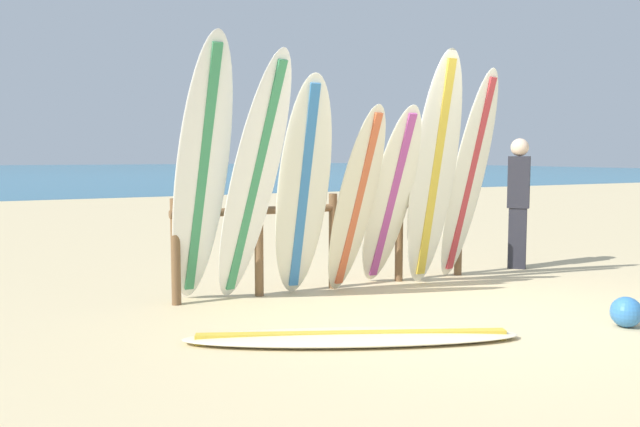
# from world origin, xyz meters

# --- Properties ---
(ground_plane) EXTENTS (120.00, 120.00, 0.00)m
(ground_plane) POSITION_xyz_m (0.00, 0.00, 0.00)
(ground_plane) COLOR #D3BC8C
(ocean_water) EXTENTS (120.00, 80.00, 0.01)m
(ocean_water) POSITION_xyz_m (0.00, 58.00, 0.00)
(ocean_water) COLOR #196B93
(ocean_water) RESTS_ON ground
(surfboard_rack) EXTENTS (3.51, 0.09, 1.02)m
(surfboard_rack) POSITION_xyz_m (-0.49, 1.62, 0.64)
(surfboard_rack) COLOR brown
(surfboard_rack) RESTS_ON ground
(surfboard_leaning_far_left) EXTENTS (0.50, 1.17, 2.49)m
(surfboard_leaning_far_left) POSITION_xyz_m (-2.02, 1.34, 1.24)
(surfboard_leaning_far_left) COLOR white
(surfboard_leaning_far_left) RESTS_ON ground
(surfboard_leaning_left) EXTENTS (0.66, 1.19, 2.36)m
(surfboard_leaning_left) POSITION_xyz_m (-1.57, 1.19, 1.18)
(surfboard_leaning_left) COLOR white
(surfboard_leaning_left) RESTS_ON ground
(surfboard_leaning_center_left) EXTENTS (0.63, 0.90, 2.19)m
(surfboard_leaning_center_left) POSITION_xyz_m (-1.03, 1.24, 1.09)
(surfboard_leaning_center_left) COLOR silver
(surfboard_leaning_center_left) RESTS_ON ground
(surfboard_leaning_center) EXTENTS (0.63, 0.80, 1.93)m
(surfboard_leaning_center) POSITION_xyz_m (-0.44, 1.22, 0.97)
(surfboard_leaning_center) COLOR beige
(surfboard_leaning_center) RESTS_ON ground
(surfboard_leaning_center_right) EXTENTS (0.56, 1.02, 1.94)m
(surfboard_leaning_center_right) POSITION_xyz_m (0.05, 1.33, 0.97)
(surfboard_leaning_center_right) COLOR silver
(surfboard_leaning_center_right) RESTS_ON ground
(surfboard_leaning_right) EXTENTS (0.58, 0.63, 2.53)m
(surfboard_leaning_right) POSITION_xyz_m (0.52, 1.21, 1.27)
(surfboard_leaning_right) COLOR silver
(surfboard_leaning_right) RESTS_ON ground
(surfboard_leaning_far_right) EXTENTS (0.59, 0.78, 2.37)m
(surfboard_leaning_far_right) POSITION_xyz_m (1.08, 1.30, 1.19)
(surfboard_leaning_far_right) COLOR silver
(surfboard_leaning_far_right) RESTS_ON ground
(surfboard_lying_on_sand) EXTENTS (2.59, 1.54, 0.08)m
(surfboard_lying_on_sand) POSITION_xyz_m (-1.33, -0.22, 0.04)
(surfboard_lying_on_sand) COLOR beige
(surfboard_lying_on_sand) RESTS_ON ground
(beachgoer_standing) EXTENTS (0.30, 0.31, 1.64)m
(beachgoer_standing) POSITION_xyz_m (2.17, 1.63, 0.90)
(beachgoer_standing) COLOR #26262D
(beachgoer_standing) RESTS_ON ground
(beach_ball) EXTENTS (0.26, 0.26, 0.26)m
(beach_ball) POSITION_xyz_m (0.90, -0.91, 0.13)
(beach_ball) COLOR #3372B2
(beach_ball) RESTS_ON ground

